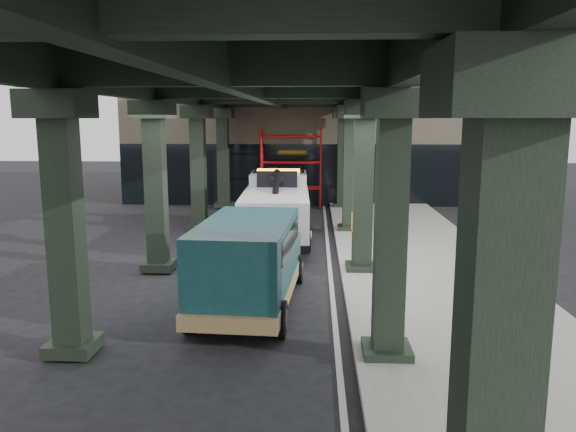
# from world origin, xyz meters

# --- Properties ---
(ground) EXTENTS (90.00, 90.00, 0.00)m
(ground) POSITION_xyz_m (0.00, 0.00, 0.00)
(ground) COLOR black
(ground) RESTS_ON ground
(sidewalk) EXTENTS (5.00, 40.00, 0.15)m
(sidewalk) POSITION_xyz_m (4.50, 2.00, 0.07)
(sidewalk) COLOR gray
(sidewalk) RESTS_ON ground
(lane_stripe) EXTENTS (0.12, 38.00, 0.01)m
(lane_stripe) POSITION_xyz_m (1.70, 2.00, 0.01)
(lane_stripe) COLOR silver
(lane_stripe) RESTS_ON ground
(viaduct) EXTENTS (7.40, 32.00, 6.40)m
(viaduct) POSITION_xyz_m (-0.40, 2.00, 5.46)
(viaduct) COLOR black
(viaduct) RESTS_ON ground
(building) EXTENTS (22.00, 10.00, 8.00)m
(building) POSITION_xyz_m (2.00, 20.00, 4.00)
(building) COLOR #C6B793
(building) RESTS_ON ground
(scaffolding) EXTENTS (3.08, 0.88, 4.00)m
(scaffolding) POSITION_xyz_m (0.00, 14.64, 2.11)
(scaffolding) COLOR red
(scaffolding) RESTS_ON ground
(tow_truck) EXTENTS (2.62, 8.12, 2.63)m
(tow_truck) POSITION_xyz_m (-0.19, 6.76, 1.28)
(tow_truck) COLOR black
(tow_truck) RESTS_ON ground
(towed_van) EXTENTS (2.45, 5.51, 2.18)m
(towed_van) POSITION_xyz_m (-0.31, -1.17, 1.17)
(towed_van) COLOR #103639
(towed_van) RESTS_ON ground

